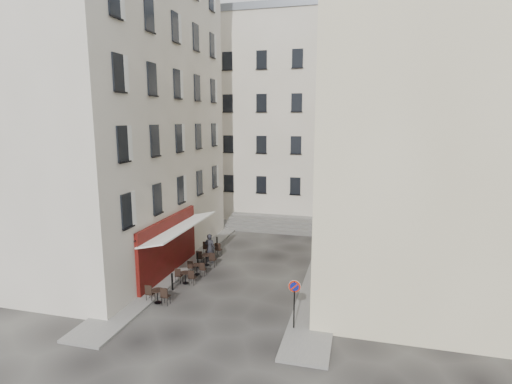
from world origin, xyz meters
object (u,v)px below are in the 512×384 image
(no_parking_sign, at_px, (294,295))
(pedestrian, at_px, (210,248))
(bistro_table_a, at_px, (158,295))
(bistro_table_b, at_px, (186,276))

(no_parking_sign, height_order, pedestrian, no_parking_sign)
(no_parking_sign, relative_size, pedestrian, 1.22)
(bistro_table_a, xyz_separation_m, pedestrian, (0.38, 6.22, 0.48))
(pedestrian, bearing_deg, bistro_table_a, 89.22)
(no_parking_sign, xyz_separation_m, pedestrian, (-6.66, 7.09, -0.69))
(bistro_table_a, xyz_separation_m, bistro_table_b, (0.32, 2.60, -0.03))
(bistro_table_a, distance_m, pedestrian, 6.25)
(no_parking_sign, bearing_deg, bistro_table_b, 151.30)
(bistro_table_a, bearing_deg, pedestrian, 86.53)
(bistro_table_b, bearing_deg, no_parking_sign, -27.34)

